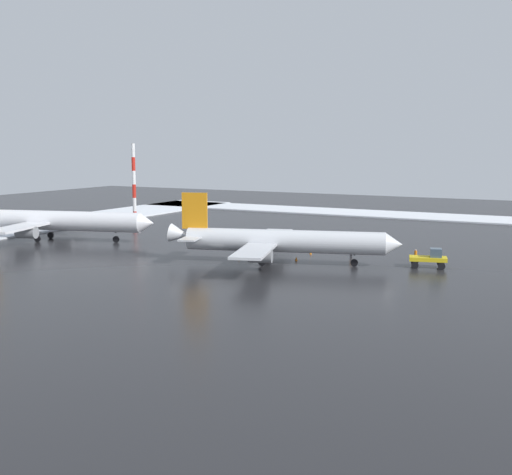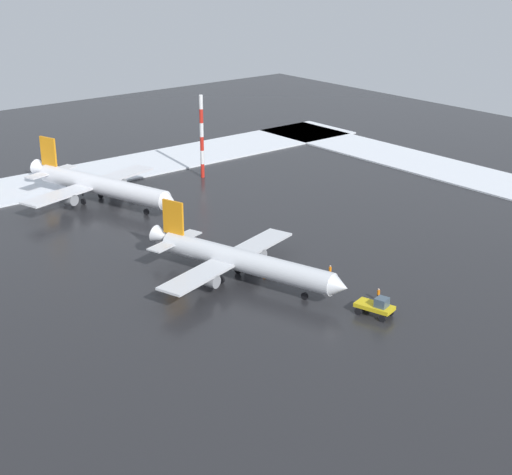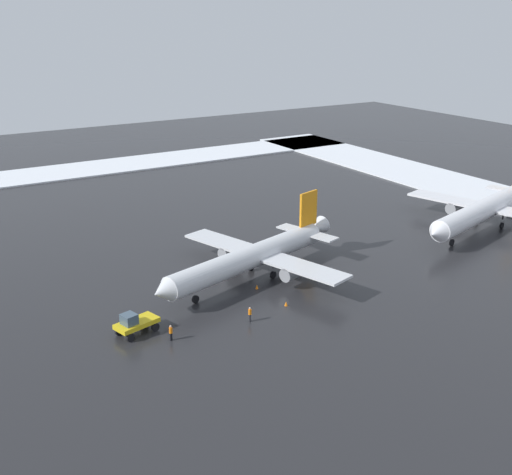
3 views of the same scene
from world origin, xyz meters
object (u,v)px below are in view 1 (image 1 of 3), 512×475
airplane_distant_tail (55,221)px  pushback_tug (430,258)px  antenna_mast (134,184)px  ground_crew_by_nose_gear (351,249)px  traffic_cone_mid_line (296,259)px  traffic_cone_near_nose (311,252)px  traffic_cone_wingtip_side (239,257)px  ground_crew_mid_apron (416,255)px  airplane_parked_portside (279,241)px

airplane_distant_tail → pushback_tug: bearing=-11.4°
antenna_mast → ground_crew_by_nose_gear: bearing=73.7°
ground_crew_by_nose_gear → traffic_cone_mid_line: ground_crew_by_nose_gear is taller
traffic_cone_near_nose → traffic_cone_wingtip_side: same height
antenna_mast → traffic_cone_wingtip_side: 44.11m
airplane_distant_tail → traffic_cone_mid_line: 42.43m
antenna_mast → traffic_cone_mid_line: size_ratio=28.53×
traffic_cone_wingtip_side → ground_crew_mid_apron: bearing=111.5°
airplane_distant_tail → ground_crew_by_nose_gear: 48.30m
ground_crew_mid_apron → traffic_cone_near_nose: ground_crew_mid_apron is taller
airplane_parked_portside → traffic_cone_near_nose: (-8.87, 0.79, -2.74)m
traffic_cone_mid_line → airplane_parked_portside: bearing=-21.2°
airplane_distant_tail → ground_crew_mid_apron: (-7.81, 56.66, -2.29)m
pushback_tug → traffic_cone_wingtip_side: pushback_tug is taller
traffic_cone_near_nose → traffic_cone_mid_line: 5.86m
traffic_cone_wingtip_side → traffic_cone_mid_line: bearing=105.4°
traffic_cone_near_nose → traffic_cone_mid_line: size_ratio=1.00×
airplane_parked_portside → pushback_tug: bearing=2.7°
airplane_distant_tail → antenna_mast: 23.35m
ground_crew_by_nose_gear → airplane_distant_tail: bearing=-135.3°
antenna_mast → traffic_cone_mid_line: bearing=63.9°
pushback_tug → traffic_cone_near_nose: (-2.56, -17.37, -1.01)m
pushback_tug → antenna_mast: antenna_mast is taller
airplane_distant_tail → antenna_mast: antenna_mast is taller
airplane_distant_tail → antenna_mast: bearing=78.7°
antenna_mast → traffic_cone_near_nose: (15.71, 43.70, -7.57)m
pushback_tug → antenna_mast: 64.09m
ground_crew_by_nose_gear → traffic_cone_wingtip_side: size_ratio=3.11×
traffic_cone_near_nose → ground_crew_by_nose_gear: bearing=102.6°
airplane_parked_portside → ground_crew_by_nose_gear: 12.14m
airplane_distant_tail → ground_crew_mid_apron: bearing=-7.9°
airplane_distant_tail → traffic_cone_wingtip_side: bearing=-17.2°
airplane_parked_portside → antenna_mast: antenna_mast is taller
pushback_tug → ground_crew_mid_apron: 4.20m
traffic_cone_near_nose → traffic_cone_wingtip_side: size_ratio=1.00×
antenna_mast → airplane_distant_tail: bearing=4.5°
airplane_parked_portside → ground_crew_by_nose_gear: bearing=41.3°
airplane_parked_portside → traffic_cone_wingtip_side: bearing=155.4°
traffic_cone_near_nose → airplane_parked_portside: bearing=-5.1°
airplane_distant_tail → traffic_cone_wingtip_side: (0.84, 34.66, -2.99)m
antenna_mast → pushback_tug: bearing=73.3°
airplane_parked_portside → antenna_mast: 49.69m
airplane_distant_tail → traffic_cone_wingtip_side: size_ratio=59.38×
ground_crew_by_nose_gear → antenna_mast: antenna_mast is taller
airplane_parked_portside → traffic_cone_wingtip_side: airplane_parked_portside is taller
traffic_cone_mid_line → traffic_cone_wingtip_side: 7.93m
ground_crew_mid_apron → airplane_parked_portside: bearing=-81.6°
ground_crew_by_nose_gear → traffic_cone_near_nose: ground_crew_by_nose_gear is taller
ground_crew_by_nose_gear → traffic_cone_wingtip_side: (9.20, -12.85, -0.70)m
airplane_parked_portside → traffic_cone_near_nose: airplane_parked_portside is taller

